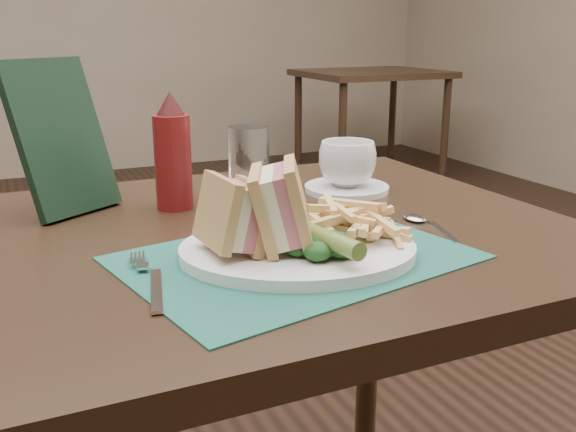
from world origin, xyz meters
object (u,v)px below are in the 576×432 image
Objects in this scene: placemat at (296,257)px; sandwich_half_b at (265,205)px; drinking_glass at (249,167)px; check_presenter at (61,137)px; sandwich_half_a at (217,216)px; ketchup_bottle at (172,151)px; table_bg_right at (370,127)px; plate at (298,250)px; coffee_cup at (347,164)px; saucer at (347,188)px.

sandwich_half_b reaches higher than placemat.
check_presenter is at bearing 161.39° from drinking_glass.
sandwich_half_a is 0.28m from ketchup_bottle.
check_presenter is (-0.27, 0.09, 0.05)m from drinking_glass.
ketchup_bottle reaches higher than drinking_glass.
placemat is 3.86× the size of sandwich_half_b.
sandwich_half_b is (-2.03, -3.03, 0.45)m from table_bg_right.
plate is 0.12m from sandwich_half_a.
coffee_cup reaches higher than plate.
plate reaches higher than table_bg_right.
plate is 0.07m from sandwich_half_b.
sandwich_half_a reaches higher than table_bg_right.
coffee_cup reaches higher than table_bg_right.
check_presenter reaches higher than sandwich_half_a.
placemat is 0.01m from plate.
check_presenter reaches higher than table_bg_right.
coffee_cup is 0.78× the size of drinking_glass.
placemat is at bearing 8.64° from sandwich_half_b.
sandwich_half_a is at bearing -124.61° from table_bg_right.
coffee_cup is (0.23, 0.27, 0.04)m from plate.
check_presenter is at bearing 161.35° from ketchup_bottle.
coffee_cup is at bearing 5.72° from drinking_glass.
ketchup_bottle is (-0.08, 0.29, 0.09)m from placemat.
ketchup_bottle is at bearing 176.49° from coffee_cup.
check_presenter is at bearing 124.31° from placemat.
sandwich_half_b is 1.07× the size of coffee_cup.
ketchup_bottle is at bearing 176.49° from saucer.
saucer reaches higher than placemat.
check_presenter is at bearing -129.62° from table_bg_right.
coffee_cup is at bearing -41.68° from check_presenter.
coffee_cup is (-1.76, -2.77, 0.42)m from table_bg_right.
check_presenter reaches higher than sandwich_half_b.
ketchup_bottle reaches higher than sandwich_half_a.
drinking_glass reaches higher than sandwich_half_b.
sandwich_half_b is at bearing -5.47° from sandwich_half_a.
sandwich_half_a is at bearing -141.30° from coffee_cup.
saucer is 0.81× the size of ketchup_bottle.
coffee_cup is (0.27, 0.26, -0.02)m from sandwich_half_b.
check_presenter is (-0.47, 0.07, 0.07)m from coffee_cup.
table_bg_right is 3.53m from check_presenter.
ketchup_bottle is at bearing -51.46° from check_presenter.
drinking_glass is (0.13, 0.24, 0.00)m from sandwich_half_a.
drinking_glass is (-1.96, -2.79, 0.44)m from table_bg_right.
saucer is at bearing 0.00° from coffee_cup.
sandwich_half_b is (-0.04, 0.01, 0.06)m from plate.
check_presenter is (-0.20, 0.34, 0.05)m from sandwich_half_b.
sandwich_half_a is at bearing -166.73° from plate.
sandwich_half_b is 0.38m from saucer.
placemat is 2.25× the size of ketchup_bottle.
check_presenter reaches higher than placemat.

